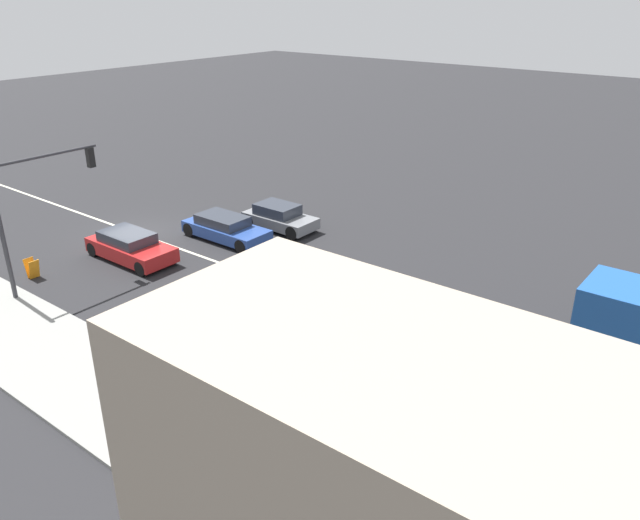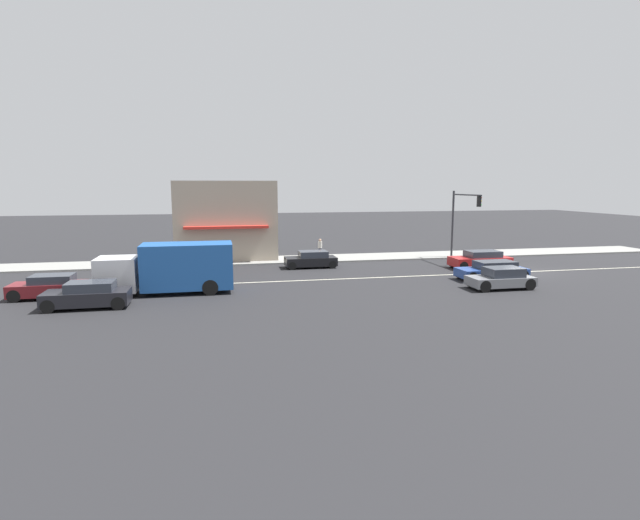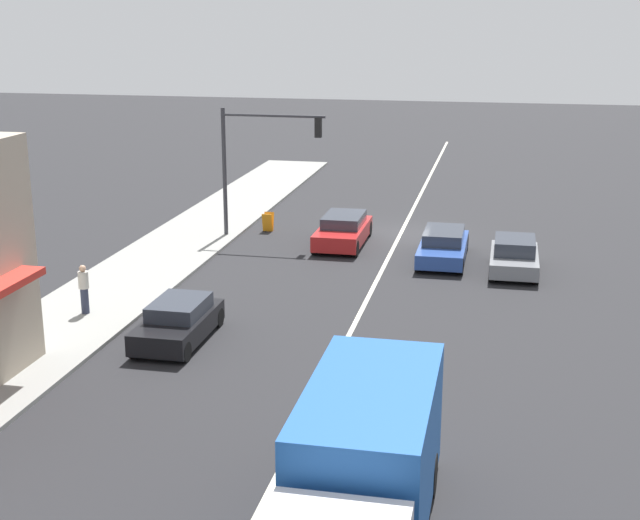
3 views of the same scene
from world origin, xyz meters
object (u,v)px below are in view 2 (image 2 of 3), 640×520
object	(u,v)px
pedestrian	(320,248)
sedan_dark	(88,295)
traffic_signal_main	(461,213)
suv_black	(311,260)
delivery_truck	(172,268)
suv_grey	(501,278)
hatchback_red	(480,260)
sedan_maroon	(50,287)
warning_aframe_sign	(476,255)
coupe_blue	(492,270)

from	to	relation	value
pedestrian	sedan_dark	distance (m)	20.35
traffic_signal_main	suv_black	distance (m)	13.25
delivery_truck	suv_grey	xyz separation A→B (m)	(-2.80, -19.32, -0.84)
sedan_dark	suv_grey	world-z (taller)	sedan_dark
hatchback_red	sedan_maroon	world-z (taller)	same
suv_black	suv_grey	size ratio (longest dim) A/B	1.00
sedan_dark	suv_black	size ratio (longest dim) A/B	1.07
delivery_truck	hatchback_red	world-z (taller)	delivery_truck
hatchback_red	sedan_maroon	size ratio (longest dim) A/B	1.13
pedestrian	warning_aframe_sign	distance (m)	13.02
traffic_signal_main	sedan_maroon	size ratio (longest dim) A/B	1.42
pedestrian	warning_aframe_sign	world-z (taller)	pedestrian
traffic_signal_main	suv_black	xyz separation A→B (m)	(-1.12, 12.78, -3.30)
delivery_truck	coupe_blue	xyz separation A→B (m)	(0.00, -20.40, -0.86)
traffic_signal_main	sedan_maroon	bearing A→B (deg)	106.10
pedestrian	sedan_maroon	distance (m)	20.72
suv_grey	traffic_signal_main	bearing A→B (deg)	-15.20
sedan_dark	suv_grey	size ratio (longest dim) A/B	1.07
coupe_blue	suv_black	bearing A→B (deg)	56.41
traffic_signal_main	warning_aframe_sign	distance (m)	3.75
sedan_dark	suv_black	world-z (taller)	sedan_dark
suv_black	suv_grey	bearing A→B (deg)	-135.70
sedan_maroon	suv_grey	world-z (taller)	sedan_maroon
sedan_dark	coupe_blue	bearing A→B (deg)	-83.43
warning_aframe_sign	suv_black	distance (m)	14.23
warning_aframe_sign	sedan_maroon	world-z (taller)	sedan_maroon
sedan_maroon	coupe_blue	bearing A→B (deg)	-90.00
suv_black	sedan_maroon	bearing A→B (deg)	114.13
pedestrian	suv_black	xyz separation A→B (m)	(-3.80, 1.49, -0.38)
coupe_blue	suv_grey	world-z (taller)	suv_grey
warning_aframe_sign	suv_grey	size ratio (longest dim) A/B	0.22
hatchback_red	coupe_blue	bearing A→B (deg)	159.69
hatchback_red	coupe_blue	size ratio (longest dim) A/B	0.97
traffic_signal_main	coupe_blue	distance (m)	9.16
traffic_signal_main	coupe_blue	bearing A→B (deg)	166.89
suv_black	coupe_blue	bearing A→B (deg)	-123.59
suv_black	sedan_maroon	xyz separation A→B (m)	(-7.20, 16.07, 0.03)
warning_aframe_sign	suv_grey	distance (m)	11.86
suv_black	suv_grey	xyz separation A→B (m)	(-10.00, -9.76, 0.02)
suv_black	sedan_maroon	distance (m)	17.61
warning_aframe_sign	suv_black	xyz separation A→B (m)	(-1.00, 14.19, 0.18)
delivery_truck	hatchback_red	bearing A→B (deg)	-78.71
suv_black	coupe_blue	distance (m)	13.01
delivery_truck	warning_aframe_sign	bearing A→B (deg)	-70.95
pedestrian	sedan_maroon	bearing A→B (deg)	122.05
pedestrian	suv_black	distance (m)	4.09
sedan_dark	sedan_maroon	size ratio (longest dim) A/B	1.05
sedan_maroon	suv_grey	distance (m)	25.98
warning_aframe_sign	suv_black	world-z (taller)	suv_black
coupe_blue	suv_grey	xyz separation A→B (m)	(-2.80, 1.08, 0.02)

